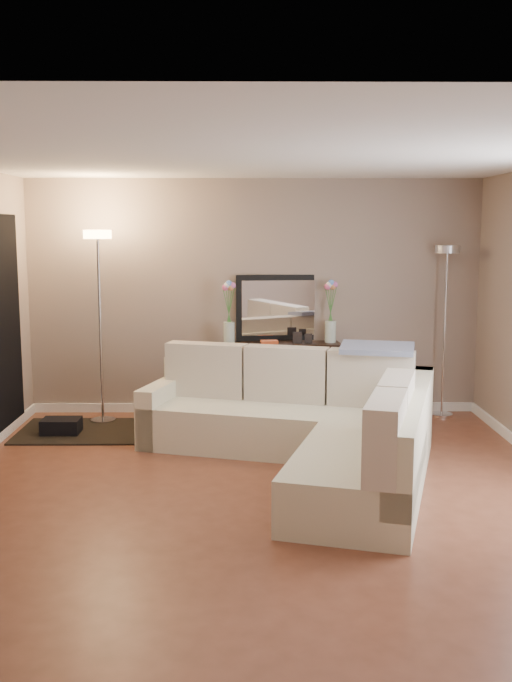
{
  "coord_description": "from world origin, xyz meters",
  "views": [
    {
      "loc": [
        -0.07,
        -5.66,
        2.07
      ],
      "look_at": [
        0.0,
        0.8,
        1.1
      ],
      "focal_mm": 40.0,
      "sensor_mm": 36.0,
      "label": 1
    }
  ],
  "objects_px": {
    "sectional_sofa": "(313,426)",
    "floor_lamp_lit": "(99,288)",
    "floor_lamp_unlit": "(446,297)",
    "console_table": "(272,375)"
  },
  "relations": [
    {
      "from": "sectional_sofa",
      "to": "floor_lamp_lit",
      "type": "relative_size",
      "value": 1.56
    },
    {
      "from": "floor_lamp_lit",
      "to": "floor_lamp_unlit",
      "type": "bearing_deg",
      "value": 3.34
    },
    {
      "from": "console_table",
      "to": "floor_lamp_lit",
      "type": "xyz_separation_m",
      "value": [
        -1.83,
        -0.27,
        0.98
      ]
    },
    {
      "from": "console_table",
      "to": "floor_lamp_lit",
      "type": "height_order",
      "value": "floor_lamp_lit"
    },
    {
      "from": "sectional_sofa",
      "to": "floor_lamp_lit",
      "type": "height_order",
      "value": "floor_lamp_lit"
    },
    {
      "from": "sectional_sofa",
      "to": "floor_lamp_lit",
      "type": "distance_m",
      "value": 2.82
    },
    {
      "from": "sectional_sofa",
      "to": "console_table",
      "type": "xyz_separation_m",
      "value": [
        -0.3,
        1.76,
        0.11
      ]
    },
    {
      "from": "sectional_sofa",
      "to": "console_table",
      "type": "distance_m",
      "value": 1.78
    },
    {
      "from": "console_table",
      "to": "floor_lamp_unlit",
      "type": "distance_m",
      "value": 2.06
    },
    {
      "from": "sectional_sofa",
      "to": "floor_lamp_unlit",
      "type": "bearing_deg",
      "value": 47.28
    }
  ]
}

